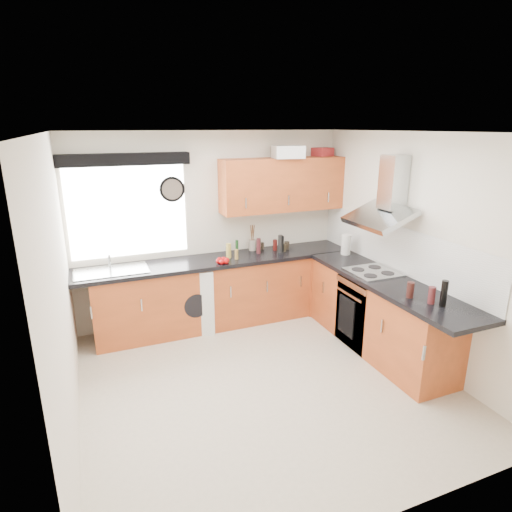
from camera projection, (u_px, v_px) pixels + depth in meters
name	position (u px, v px, depth m)	size (l,w,h in m)	color
ground_plane	(265.00, 381.00, 4.46)	(3.60, 3.60, 0.00)	beige
ceiling	(266.00, 132.00, 3.73)	(3.60, 3.60, 0.02)	white
wall_back	(212.00, 228.00, 5.69)	(3.60, 0.02, 2.50)	silver
wall_front	(387.00, 359.00, 2.50)	(3.60, 0.02, 2.50)	silver
wall_left	(60.00, 295.00, 3.44)	(0.02, 3.60, 2.50)	silver
wall_right	(414.00, 248.00, 4.74)	(0.02, 3.60, 2.50)	silver
window	(128.00, 212.00, 5.21)	(1.40, 0.02, 1.10)	silver
window_blind	(124.00, 159.00, 4.95)	(1.50, 0.18, 0.14)	black
splashback	(395.00, 248.00, 5.02)	(0.01, 3.00, 0.54)	white
base_cab_back	(213.00, 294.00, 5.63)	(3.00, 0.58, 0.86)	#98401B
base_cab_corner	(319.00, 278.00, 6.20)	(0.60, 0.60, 0.86)	#98401B
base_cab_right	(378.00, 315.00, 5.01)	(0.58, 2.10, 0.86)	#98401B
worktop_back	(219.00, 260.00, 5.53)	(3.60, 0.62, 0.05)	black
worktop_right	(389.00, 283.00, 4.74)	(0.62, 2.42, 0.05)	black
sink	(111.00, 268.00, 5.03)	(0.84, 0.46, 0.10)	#A8AEB0
oven	(369.00, 311.00, 5.14)	(0.56, 0.58, 0.85)	black
hob_plate	(373.00, 272.00, 5.00)	(0.52, 0.52, 0.01)	#A8AEB0
extractor_hood	(386.00, 199.00, 4.78)	(0.52, 0.78, 0.66)	#A8AEB0
upper_cabinets	(283.00, 185.00, 5.71)	(1.70, 0.35, 0.70)	#98401B
washing_machine	(191.00, 297.00, 5.54)	(0.58, 0.56, 0.85)	silver
wall_clock	(172.00, 189.00, 5.33)	(0.32, 0.32, 0.04)	black
casserole	(288.00, 152.00, 5.50)	(0.38, 0.28, 0.16)	silver
storage_box	(323.00, 152.00, 5.91)	(0.25, 0.21, 0.11)	#B3292B
utensil_pot	(252.00, 245.00, 5.87)	(0.10, 0.10, 0.15)	gray
kitchen_roll	(346.00, 245.00, 5.67)	(0.12, 0.12, 0.27)	silver
tomato_cluster	(223.00, 261.00, 5.33)	(0.15, 0.15, 0.07)	#A60607
jar_0	(280.00, 244.00, 5.73)	(0.06, 0.06, 0.25)	black
jar_1	(275.00, 245.00, 5.87)	(0.06, 0.06, 0.15)	#4E1310
jar_2	(284.00, 248.00, 5.82)	(0.07, 0.07, 0.10)	#342C1D
jar_3	(259.00, 246.00, 5.72)	(0.06, 0.06, 0.21)	#47191C
jar_4	(237.00, 246.00, 5.78)	(0.04, 0.04, 0.17)	#163F18
jar_5	(229.00, 251.00, 5.52)	(0.06, 0.06, 0.19)	#A69139
jar_6	(287.00, 245.00, 5.92)	(0.07, 0.07, 0.11)	black
jar_7	(263.00, 246.00, 5.92)	(0.04, 0.04, 0.10)	#32261B
jar_8	(227.00, 252.00, 5.57)	(0.04, 0.04, 0.13)	black
jar_9	(236.00, 254.00, 5.48)	(0.05, 0.05, 0.13)	olive
jar_10	(259.00, 245.00, 5.84)	(0.04, 0.04, 0.17)	#1A4719
jar_11	(282.00, 245.00, 5.74)	(0.05, 0.05, 0.23)	black
bottle_0	(410.00, 290.00, 4.25)	(0.07, 0.07, 0.16)	#341612
bottle_1	(444.00, 293.00, 4.03)	(0.06, 0.06, 0.26)	black
bottle_2	(432.00, 295.00, 4.11)	(0.07, 0.07, 0.17)	#521D20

